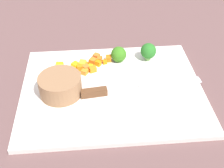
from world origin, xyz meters
TOP-DOWN VIEW (x-y plane):
  - ground_plane at (0.00, 0.00)m, footprint 4.00×4.00m
  - cutting_board at (0.00, 0.00)m, footprint 0.41×0.32m
  - prep_bowl at (0.12, 0.01)m, footprint 0.09×0.09m
  - chef_knife at (-0.02, 0.02)m, footprint 0.28×0.05m
  - carrot_dice_0 at (0.02, -0.11)m, footprint 0.02×0.02m
  - carrot_dice_1 at (0.03, -0.09)m, footprint 0.02×0.02m
  - carrot_dice_2 at (0.04, -0.06)m, footprint 0.02×0.02m
  - carrot_dice_3 at (0.05, -0.08)m, footprint 0.01×0.01m
  - carrot_dice_4 at (0.00, -0.11)m, footprint 0.01×0.02m
  - carrot_dice_5 at (0.04, -0.10)m, footprint 0.02×0.02m
  - carrot_dice_6 at (0.06, -0.07)m, footprint 0.02×0.02m
  - carrot_dice_7 at (0.01, -0.10)m, footprint 0.01×0.01m
  - carrot_dice_8 at (0.06, -0.06)m, footprint 0.02×0.02m
  - carrot_dice_9 at (0.07, -0.08)m, footprint 0.02×0.02m
  - carrot_dice_10 at (0.03, -0.12)m, footprint 0.02×0.02m
  - carrot_dice_11 at (0.06, -0.08)m, footprint 0.02×0.02m
  - pepper_dice_0 at (0.07, -0.09)m, footprint 0.02×0.02m
  - pepper_dice_1 at (0.12, -0.08)m, footprint 0.02×0.02m
  - pepper_dice_2 at (0.08, -0.08)m, footprint 0.02×0.02m
  - pepper_dice_3 at (0.05, -0.08)m, footprint 0.01×0.02m
  - broccoli_floret_0 at (-0.10, -0.10)m, footprint 0.04×0.04m
  - broccoli_floret_1 at (-0.03, -0.10)m, footprint 0.04×0.04m

SIDE VIEW (x-z plane):
  - ground_plane at x=0.00m, z-range 0.00..0.00m
  - cutting_board at x=0.00m, z-range 0.00..0.01m
  - carrot_dice_3 at x=0.05m, z-range 0.01..0.02m
  - carrot_dice_7 at x=0.01m, z-range 0.01..0.02m
  - pepper_dice_3 at x=0.05m, z-range 0.01..0.02m
  - carrot_dice_11 at x=0.06m, z-range 0.01..0.02m
  - carrot_dice_0 at x=0.02m, z-range 0.01..0.02m
  - carrot_dice_8 at x=0.06m, z-range 0.01..0.02m
  - chef_knife at x=-0.02m, z-range 0.01..0.03m
  - carrot_dice_2 at x=0.04m, z-range 0.01..0.02m
  - carrot_dice_10 at x=0.03m, z-range 0.01..0.03m
  - pepper_dice_2 at x=0.08m, z-range 0.01..0.03m
  - carrot_dice_1 at x=0.03m, z-range 0.01..0.03m
  - carrot_dice_9 at x=0.07m, z-range 0.01..0.03m
  - carrot_dice_4 at x=0.00m, z-range 0.01..0.03m
  - carrot_dice_5 at x=0.04m, z-range 0.01..0.03m
  - carrot_dice_6 at x=0.06m, z-range 0.01..0.03m
  - pepper_dice_0 at x=0.07m, z-range 0.01..0.03m
  - pepper_dice_1 at x=0.12m, z-range 0.01..0.03m
  - broccoli_floret_1 at x=-0.03m, z-range 0.01..0.05m
  - prep_bowl at x=0.12m, z-range 0.01..0.06m
  - broccoli_floret_0 at x=-0.10m, z-range 0.01..0.06m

